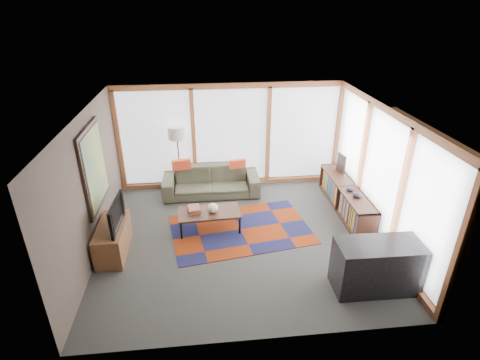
{
  "coord_description": "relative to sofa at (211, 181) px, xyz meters",
  "views": [
    {
      "loc": [
        -0.7,
        -6.21,
        4.36
      ],
      "look_at": [
        0.0,
        0.4,
        1.1
      ],
      "focal_mm": 28.0,
      "sensor_mm": 36.0,
      "label": 1
    }
  ],
  "objects": [
    {
      "name": "ground",
      "position": [
        0.54,
        -1.95,
        -0.34
      ],
      "size": [
        5.5,
        5.5,
        0.0
      ],
      "primitive_type": "plane",
      "color": "#2E2E2B",
      "rests_on": "ground"
    },
    {
      "name": "room_envelope",
      "position": [
        1.04,
        -1.39,
        1.2
      ],
      "size": [
        5.52,
        5.02,
        2.62
      ],
      "color": "#483C33",
      "rests_on": "ground"
    },
    {
      "name": "rug",
      "position": [
        0.55,
        -1.66,
        -0.33
      ],
      "size": [
        3.06,
        2.23,
        0.01
      ],
      "primitive_type": "cube",
      "rotation": [
        0.0,
        0.0,
        0.16
      ],
      "color": "maroon",
      "rests_on": "ground"
    },
    {
      "name": "sofa",
      "position": [
        0.0,
        0.0,
        0.0
      ],
      "size": [
        2.31,
        0.9,
        0.67
      ],
      "primitive_type": "imported",
      "rotation": [
        0.0,
        0.0,
        -0.0
      ],
      "color": "#3D3E2D",
      "rests_on": "ground"
    },
    {
      "name": "pillow_left",
      "position": [
        -0.69,
        0.04,
        0.46
      ],
      "size": [
        0.46,
        0.22,
        0.24
      ],
      "primitive_type": "cube",
      "rotation": [
        0.0,
        0.0,
        0.21
      ],
      "color": "red",
      "rests_on": "sofa"
    },
    {
      "name": "pillow_right",
      "position": [
        0.65,
        -0.02,
        0.44
      ],
      "size": [
        0.4,
        0.19,
        0.21
      ],
      "primitive_type": "cube",
      "rotation": [
        0.0,
        0.0,
        0.21
      ],
      "color": "red",
      "rests_on": "sofa"
    },
    {
      "name": "floor_lamp",
      "position": [
        -0.75,
        0.26,
        0.5
      ],
      "size": [
        0.42,
        0.42,
        1.67
      ],
      "primitive_type": null,
      "color": "black",
      "rests_on": "ground"
    },
    {
      "name": "coffee_table",
      "position": [
        -0.09,
        -1.56,
        -0.13
      ],
      "size": [
        1.29,
        0.7,
        0.42
      ],
      "primitive_type": null,
      "rotation": [
        0.0,
        0.0,
        0.06
      ],
      "color": "#341912",
      "rests_on": "ground"
    },
    {
      "name": "book_stack",
      "position": [
        -0.4,
        -1.52,
        0.13
      ],
      "size": [
        0.28,
        0.33,
        0.1
      ],
      "primitive_type": "cube",
      "rotation": [
        0.0,
        0.0,
        0.18
      ],
      "color": "brown",
      "rests_on": "coffee_table"
    },
    {
      "name": "vase",
      "position": [
        -0.02,
        -1.58,
        0.17
      ],
      "size": [
        0.26,
        0.26,
        0.19
      ],
      "primitive_type": "ellipsoid",
      "rotation": [
        0.0,
        0.0,
        0.19
      ],
      "color": "silver",
      "rests_on": "coffee_table"
    },
    {
      "name": "bookshelf",
      "position": [
        2.97,
        -1.11,
        -0.03
      ],
      "size": [
        0.45,
        2.45,
        0.61
      ],
      "primitive_type": null,
      "color": "#341912",
      "rests_on": "ground"
    },
    {
      "name": "bowl_a",
      "position": [
        2.99,
        -1.62,
        0.32
      ],
      "size": [
        0.23,
        0.23,
        0.1
      ],
      "primitive_type": "ellipsoid",
      "rotation": [
        0.0,
        0.0,
        0.21
      ],
      "color": "black",
      "rests_on": "bookshelf"
    },
    {
      "name": "bowl_b",
      "position": [
        2.95,
        -1.34,
        0.32
      ],
      "size": [
        0.18,
        0.18,
        0.08
      ],
      "primitive_type": "ellipsoid",
      "rotation": [
        0.0,
        0.0,
        -0.1
      ],
      "color": "black",
      "rests_on": "bookshelf"
    },
    {
      "name": "shelf_picture",
      "position": [
        3.08,
        -0.36,
        0.49
      ],
      "size": [
        0.1,
        0.34,
        0.44
      ],
      "primitive_type": "cube",
      "rotation": [
        0.0,
        0.0,
        0.18
      ],
      "color": "black",
      "rests_on": "bookshelf"
    },
    {
      "name": "tv_console",
      "position": [
        -1.91,
        -2.15,
        -0.04
      ],
      "size": [
        0.49,
        1.17,
        0.59
      ],
      "primitive_type": "cube",
      "color": "brown",
      "rests_on": "ground"
    },
    {
      "name": "television",
      "position": [
        -1.85,
        -2.2,
        0.52
      ],
      "size": [
        0.16,
        0.93,
        0.53
      ],
      "primitive_type": "imported",
      "rotation": [
        0.0,
        0.0,
        1.53
      ],
      "color": "black",
      "rests_on": "tv_console"
    },
    {
      "name": "bar_counter",
      "position": [
        2.56,
        -3.59,
        0.09
      ],
      "size": [
        1.37,
        0.65,
        0.86
      ],
      "primitive_type": "cube",
      "rotation": [
        0.0,
        0.0,
        -0.01
      ],
      "color": "black",
      "rests_on": "ground"
    }
  ]
}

